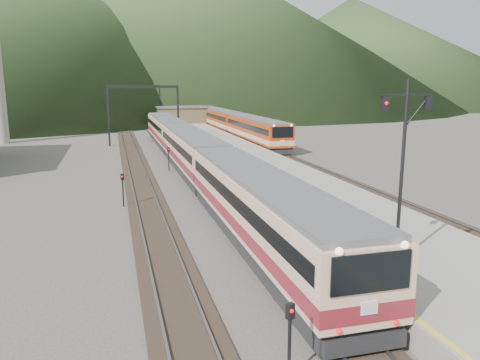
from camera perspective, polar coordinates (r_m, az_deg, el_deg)
name	(u,v)px	position (r m, az deg, el deg)	size (l,w,h in m)	color
track_main	(182,160)	(50.95, -7.15, 2.40)	(2.60, 200.00, 0.23)	black
track_far	(134,162)	(50.51, -12.77, 2.12)	(2.60, 200.00, 0.23)	black
track_second	(282,156)	(53.75, 5.09, 2.92)	(2.60, 200.00, 0.23)	black
platform	(236,157)	(50.03, -0.46, 2.82)	(8.00, 100.00, 1.00)	gray
gantry_near	(143,104)	(65.00, -11.70, 9.12)	(9.55, 0.25, 8.00)	black
gantry_far	(134,98)	(89.95, -12.75, 9.71)	(9.55, 0.25, 8.00)	black
station_shed	(182,114)	(88.89, -7.10, 7.93)	(9.40, 4.40, 3.10)	brown
hill_a	(17,25)	(203.71, -25.58, 16.69)	(180.00, 180.00, 60.00)	#294A20
hill_b	(185,23)	(244.42, -6.73, 18.45)	(220.00, 220.00, 75.00)	#294A20
hill_c	(350,50)	(249.57, 13.27, 15.20)	(160.00, 160.00, 50.00)	#294A20
main_train	(191,150)	(44.14, -5.98, 3.71)	(3.12, 63.87, 3.80)	beige
second_train	(221,119)	(83.03, -2.32, 7.42)	(3.03, 62.16, 3.70)	#AB380D
signal_mast	(403,155)	(19.22, 19.26, 2.92)	(2.20, 0.31, 7.36)	black
short_signal_a	(290,331)	(13.67, 6.08, -17.79)	(0.27, 0.24, 2.27)	black
short_signal_b	(169,156)	(44.99, -8.70, 2.93)	(0.24, 0.18, 2.27)	black
short_signal_c	(123,186)	(32.40, -14.11, -0.66)	(0.24, 0.19, 2.27)	black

